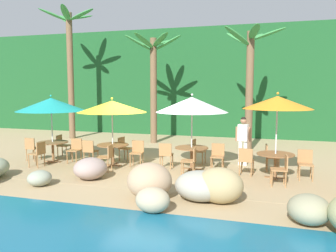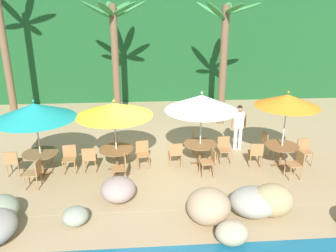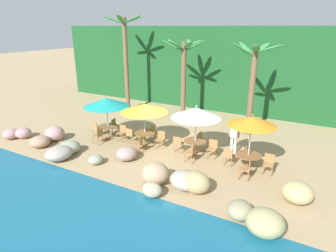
{
  "view_description": "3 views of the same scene",
  "coord_description": "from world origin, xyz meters",
  "px_view_note": "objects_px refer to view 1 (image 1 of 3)",
  "views": [
    {
      "loc": [
        4.03,
        -10.73,
        2.69
      ],
      "look_at": [
        0.7,
        0.36,
        1.39
      ],
      "focal_mm": 36.35,
      "sensor_mm": 36.0,
      "label": 1
    },
    {
      "loc": [
        -0.27,
        -10.41,
        5.24
      ],
      "look_at": [
        0.55,
        0.48,
        1.25
      ],
      "focal_mm": 37.2,
      "sensor_mm": 36.0,
      "label": 2
    },
    {
      "loc": [
        6.52,
        -11.68,
        5.96
      ],
      "look_at": [
        0.06,
        0.15,
        1.22
      ],
      "focal_mm": 30.36,
      "sensor_mm": 36.0,
      "label": 3
    }
  ],
  "objects_px": {
    "umbrella_teal": "(51,105)",
    "chair_orange_seaward": "(305,162)",
    "chair_orange_inland": "(270,156)",
    "waiter_in_white": "(243,137)",
    "dining_table_white": "(192,151)",
    "chair_yellow_seaward": "(137,151)",
    "chair_yellow_right": "(107,156)",
    "chair_white_right": "(191,159)",
    "chair_white_inland": "(197,150)",
    "chair_yellow_inland": "(124,147)",
    "chair_yellow_left": "(90,150)",
    "umbrella_orange": "(277,103)",
    "palm_tree_second": "(153,69)",
    "umbrella_white": "(192,105)",
    "chair_white_left": "(166,154)",
    "dining_table_teal": "(53,145)",
    "chair_orange_left": "(246,159)",
    "palm_tree_nearest": "(70,57)",
    "chair_teal_inland": "(62,144)",
    "chair_white_seaward": "(218,155)",
    "dining_table_orange": "(275,158)",
    "chair_teal_right": "(39,152)",
    "chair_teal_left": "(32,147)",
    "umbrella_yellow": "(112,107)",
    "dining_table_yellow": "(113,148)",
    "chair_orange_right": "(282,168)",
    "palm_tree_third": "(250,71)",
    "chair_teal_seaward": "(75,149)"
  },
  "relations": [
    {
      "from": "chair_yellow_seaward",
      "to": "palm_tree_second",
      "type": "xyz_separation_m",
      "value": [
        -1.11,
        4.93,
        3.1
      ]
    },
    {
      "from": "chair_white_inland",
      "to": "palm_tree_nearest",
      "type": "relative_size",
      "value": 0.13
    },
    {
      "from": "dining_table_teal",
      "to": "dining_table_white",
      "type": "relative_size",
      "value": 1.0
    },
    {
      "from": "chair_white_inland",
      "to": "chair_orange_seaward",
      "type": "bearing_deg",
      "value": -17.36
    },
    {
      "from": "chair_teal_right",
      "to": "chair_white_left",
      "type": "height_order",
      "value": "same"
    },
    {
      "from": "chair_orange_left",
      "to": "palm_tree_nearest",
      "type": "bearing_deg",
      "value": 150.42
    },
    {
      "from": "dining_table_orange",
      "to": "chair_yellow_left",
      "type": "bearing_deg",
      "value": 179.79
    },
    {
      "from": "chair_orange_inland",
      "to": "chair_orange_seaward",
      "type": "bearing_deg",
      "value": -35.4
    },
    {
      "from": "chair_teal_inland",
      "to": "umbrella_yellow",
      "type": "relative_size",
      "value": 0.37
    },
    {
      "from": "chair_yellow_inland",
      "to": "chair_white_inland",
      "type": "distance_m",
      "value": 2.71
    },
    {
      "from": "umbrella_teal",
      "to": "chair_orange_seaward",
      "type": "xyz_separation_m",
      "value": [
        8.58,
        0.12,
        -1.59
      ]
    },
    {
      "from": "chair_teal_left",
      "to": "palm_tree_third",
      "type": "distance_m",
      "value": 9.2
    },
    {
      "from": "chair_yellow_left",
      "to": "waiter_in_white",
      "type": "distance_m",
      "value": 5.39
    },
    {
      "from": "chair_yellow_left",
      "to": "chair_teal_right",
      "type": "bearing_deg",
      "value": -149.12
    },
    {
      "from": "waiter_in_white",
      "to": "dining_table_white",
      "type": "bearing_deg",
      "value": -145.39
    },
    {
      "from": "umbrella_teal",
      "to": "umbrella_white",
      "type": "bearing_deg",
      "value": 4.0
    },
    {
      "from": "umbrella_teal",
      "to": "chair_yellow_seaward",
      "type": "relative_size",
      "value": 2.81
    },
    {
      "from": "chair_orange_right",
      "to": "palm_tree_nearest",
      "type": "height_order",
      "value": "palm_tree_nearest"
    },
    {
      "from": "dining_table_yellow",
      "to": "umbrella_white",
      "type": "height_order",
      "value": "umbrella_white"
    },
    {
      "from": "dining_table_yellow",
      "to": "dining_table_white",
      "type": "distance_m",
      "value": 2.76
    },
    {
      "from": "chair_orange_seaward",
      "to": "chair_orange_inland",
      "type": "xyz_separation_m",
      "value": [
        -1.01,
        0.72,
        0.0
      ]
    },
    {
      "from": "dining_table_teal",
      "to": "umbrella_orange",
      "type": "height_order",
      "value": "umbrella_orange"
    },
    {
      "from": "chair_white_right",
      "to": "waiter_in_white",
      "type": "bearing_deg",
      "value": 53.88
    },
    {
      "from": "chair_teal_left",
      "to": "waiter_in_white",
      "type": "distance_m",
      "value": 7.69
    },
    {
      "from": "chair_teal_right",
      "to": "chair_orange_seaward",
      "type": "height_order",
      "value": "same"
    },
    {
      "from": "chair_teal_right",
      "to": "chair_teal_seaward",
      "type": "bearing_deg",
      "value": 50.94
    },
    {
      "from": "chair_yellow_right",
      "to": "umbrella_orange",
      "type": "height_order",
      "value": "umbrella_orange"
    },
    {
      "from": "chair_yellow_left",
      "to": "chair_orange_left",
      "type": "xyz_separation_m",
      "value": [
        5.39,
        -0.03,
        0.0
      ]
    },
    {
      "from": "chair_orange_right",
      "to": "palm_tree_second",
      "type": "bearing_deg",
      "value": 133.8
    },
    {
      "from": "chair_yellow_left",
      "to": "chair_white_inland",
      "type": "distance_m",
      "value": 3.78
    },
    {
      "from": "chair_white_seaward",
      "to": "chair_white_right",
      "type": "relative_size",
      "value": 1.0
    },
    {
      "from": "umbrella_teal",
      "to": "chair_orange_seaward",
      "type": "height_order",
      "value": "umbrella_teal"
    },
    {
      "from": "umbrella_orange",
      "to": "umbrella_yellow",
      "type": "bearing_deg",
      "value": 178.69
    },
    {
      "from": "chair_teal_seaward",
      "to": "palm_tree_second",
      "type": "relative_size",
      "value": 0.17
    },
    {
      "from": "chair_yellow_seaward",
      "to": "umbrella_orange",
      "type": "height_order",
      "value": "umbrella_orange"
    },
    {
      "from": "chair_teal_inland",
      "to": "chair_white_seaward",
      "type": "relative_size",
      "value": 1.0
    },
    {
      "from": "umbrella_teal",
      "to": "dining_table_white",
      "type": "xyz_separation_m",
      "value": [
        5.09,
        0.36,
        -1.48
      ]
    },
    {
      "from": "umbrella_white",
      "to": "palm_tree_second",
      "type": "distance_m",
      "value": 5.92
    },
    {
      "from": "chair_yellow_left",
      "to": "umbrella_orange",
      "type": "relative_size",
      "value": 0.34
    },
    {
      "from": "chair_yellow_right",
      "to": "chair_white_right",
      "type": "xyz_separation_m",
      "value": [
        2.72,
        0.23,
        0.0
      ]
    },
    {
      "from": "umbrella_white",
      "to": "chair_white_left",
      "type": "distance_m",
      "value": 1.85
    },
    {
      "from": "chair_white_inland",
      "to": "chair_yellow_inland",
      "type": "bearing_deg",
      "value": -174.91
    },
    {
      "from": "chair_teal_left",
      "to": "umbrella_white",
      "type": "bearing_deg",
      "value": 4.06
    },
    {
      "from": "chair_teal_right",
      "to": "chair_orange_left",
      "type": "bearing_deg",
      "value": 7.03
    },
    {
      "from": "chair_yellow_left",
      "to": "chair_teal_inland",
      "type": "bearing_deg",
      "value": 153.97
    },
    {
      "from": "chair_yellow_seaward",
      "to": "chair_orange_inland",
      "type": "relative_size",
      "value": 1.0
    },
    {
      "from": "chair_yellow_inland",
      "to": "chair_white_inland",
      "type": "bearing_deg",
      "value": 5.09
    },
    {
      "from": "chair_white_inland",
      "to": "chair_teal_left",
      "type": "bearing_deg",
      "value": -167.86
    },
    {
      "from": "chair_yellow_seaward",
      "to": "chair_white_right",
      "type": "relative_size",
      "value": 1.0
    },
    {
      "from": "chair_yellow_seaward",
      "to": "chair_teal_inland",
      "type": "bearing_deg",
      "value": 171.08
    }
  ]
}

